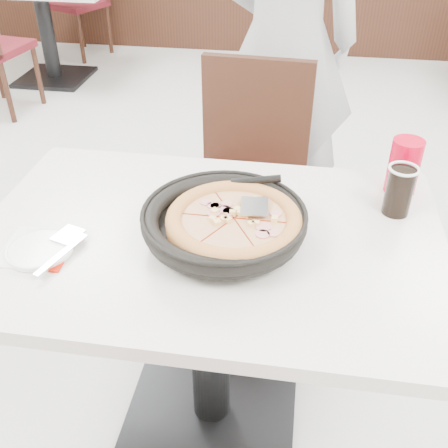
# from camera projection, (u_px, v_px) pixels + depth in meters

# --- Properties ---
(floor) EXTENTS (7.00, 7.00, 0.00)m
(floor) POSITION_uv_depth(u_px,v_px,m) (246.00, 307.00, 2.19)
(floor) COLOR beige
(floor) RESTS_ON ground
(main_table) EXTENTS (1.27, 0.91, 0.75)m
(main_table) POSITION_uv_depth(u_px,v_px,m) (210.00, 335.00, 1.56)
(main_table) COLOR silver
(main_table) RESTS_ON floor
(chair_far) EXTENTS (0.45, 0.45, 0.95)m
(chair_far) POSITION_uv_depth(u_px,v_px,m) (246.00, 197.00, 2.00)
(chair_far) COLOR black
(chair_far) RESTS_ON floor
(trivet) EXTENTS (0.13, 0.13, 0.04)m
(trivet) POSITION_uv_depth(u_px,v_px,m) (233.00, 236.00, 1.30)
(trivet) COLOR black
(trivet) RESTS_ON main_table
(pizza_pan) EXTENTS (0.43, 0.43, 0.01)m
(pizza_pan) POSITION_uv_depth(u_px,v_px,m) (224.00, 227.00, 1.29)
(pizza_pan) COLOR black
(pizza_pan) RESTS_ON trivet
(pizza) EXTENTS (0.36, 0.36, 0.02)m
(pizza) POSITION_uv_depth(u_px,v_px,m) (234.00, 225.00, 1.27)
(pizza) COLOR #C17E40
(pizza) RESTS_ON pizza_pan
(pizza_server) EXTENTS (0.07, 0.09, 0.00)m
(pizza_server) POSITION_uv_depth(u_px,v_px,m) (255.00, 206.00, 1.28)
(pizza_server) COLOR silver
(pizza_server) RESTS_ON pizza
(napkin) EXTENTS (0.17, 0.17, 0.00)m
(napkin) POSITION_uv_depth(u_px,v_px,m) (37.00, 248.00, 1.29)
(napkin) COLOR white
(napkin) RESTS_ON main_table
(side_plate) EXTENTS (0.17, 0.17, 0.01)m
(side_plate) POSITION_uv_depth(u_px,v_px,m) (40.00, 249.00, 1.27)
(side_plate) COLOR white
(side_plate) RESTS_ON napkin
(fork) EXTENTS (0.07, 0.17, 0.00)m
(fork) POSITION_uv_depth(u_px,v_px,m) (61.00, 254.00, 1.24)
(fork) COLOR silver
(fork) RESTS_ON side_plate
(cola_glass) EXTENTS (0.08, 0.08, 0.13)m
(cola_glass) POSITION_uv_depth(u_px,v_px,m) (399.00, 192.00, 1.39)
(cola_glass) COLOR black
(cola_glass) RESTS_ON main_table
(red_cup) EXTENTS (0.10, 0.10, 0.16)m
(red_cup) POSITION_uv_depth(u_px,v_px,m) (404.00, 166.00, 1.47)
(red_cup) COLOR #C4001C
(red_cup) RESTS_ON main_table
(diner_person) EXTENTS (0.72, 0.55, 1.80)m
(diner_person) POSITION_uv_depth(u_px,v_px,m) (284.00, 44.00, 2.19)
(diner_person) COLOR #B1B1B5
(diner_person) RESTS_ON floor
(bg_table_left) EXTENTS (1.27, 0.91, 0.75)m
(bg_table_left) POSITION_uv_depth(u_px,v_px,m) (47.00, 33.00, 4.21)
(bg_table_left) COLOR silver
(bg_table_left) RESTS_ON floor
(bg_chair_left_far) EXTENTS (0.55, 0.55, 0.95)m
(bg_chair_left_far) POSITION_uv_depth(u_px,v_px,m) (77.00, 1.00, 4.69)
(bg_chair_left_far) COLOR black
(bg_chair_left_far) RESTS_ON floor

